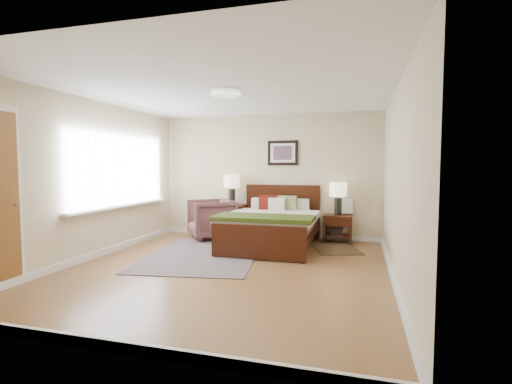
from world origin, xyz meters
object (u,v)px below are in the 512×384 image
armchair (212,219)px  rug_persian (203,255)px  lamp_right (338,193)px  lamp_left (232,184)px  nightstand_right (338,225)px  bed (272,220)px  nightstand_left (232,211)px

armchair → rug_persian: bearing=-19.2°
lamp_right → rug_persian: (-2.06, -1.63, -0.95)m
lamp_left → lamp_right: size_ratio=1.00×
lamp_left → nightstand_right: bearing=-0.3°
bed → nightstand_left: 1.24m
nightstand_right → rug_persian: nightstand_right is taller
nightstand_left → lamp_right: bearing=0.6°
nightstand_left → lamp_left: bearing=90.0°
lamp_left → rug_persian: 1.96m
bed → nightstand_left: bed is taller
lamp_right → nightstand_right: bearing=-90.0°
lamp_left → rug_persian: lamp_left is taller
nightstand_right → armchair: bearing=-174.0°
nightstand_right → rug_persian: bearing=-141.9°
nightstand_left → rug_persian: bearing=-87.5°
bed → lamp_right: 1.41m
lamp_right → rug_persian: bearing=-141.7°
nightstand_left → lamp_left: size_ratio=1.09×
lamp_left → armchair: 0.82m
nightstand_right → lamp_right: (0.00, 0.01, 0.62)m
nightstand_right → lamp_right: size_ratio=0.88×
lamp_left → armchair: bearing=-141.6°
nightstand_left → rug_persian: (0.07, -1.61, -0.53)m
nightstand_left → rug_persian: nightstand_left is taller
armchair → rug_persian: (0.41, -1.36, -0.39)m
nightstand_right → lamp_left: size_ratio=0.88×
bed → nightstand_right: bearing=33.0°
lamp_right → rug_persian: lamp_right is taller
nightstand_left → lamp_right: size_ratio=1.09×
nightstand_right → lamp_left: (-2.13, 0.01, 0.76)m
nightstand_right → armchair: (-2.47, -0.26, 0.06)m
nightstand_right → nightstand_left: bearing=-179.7°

